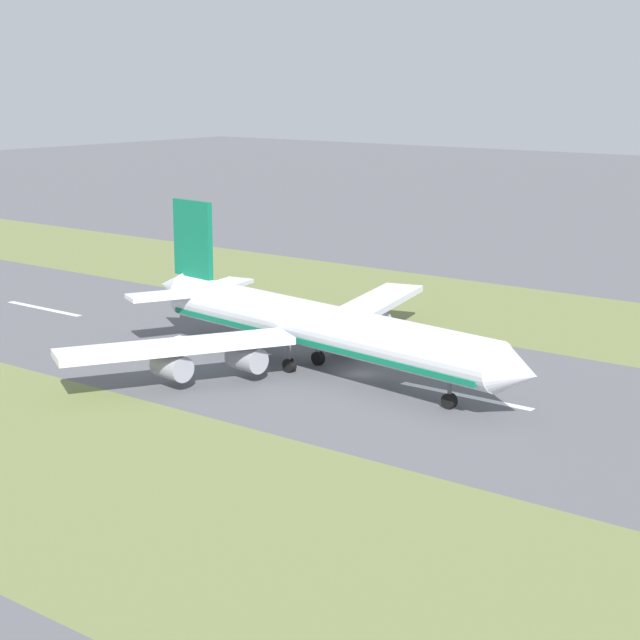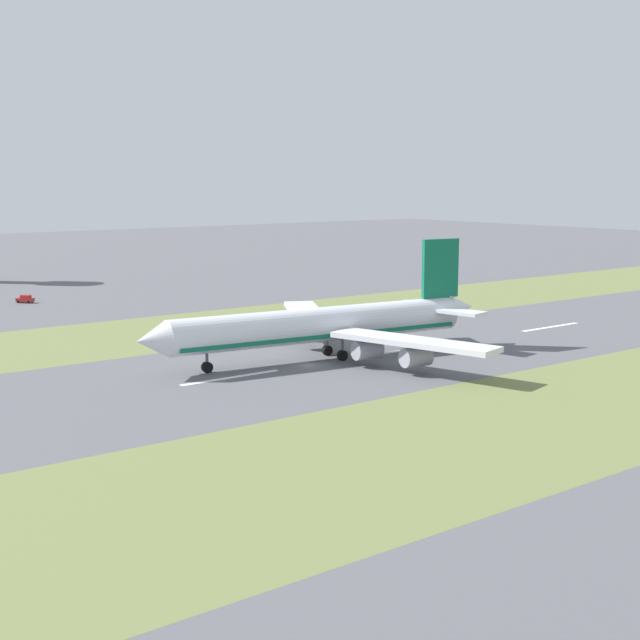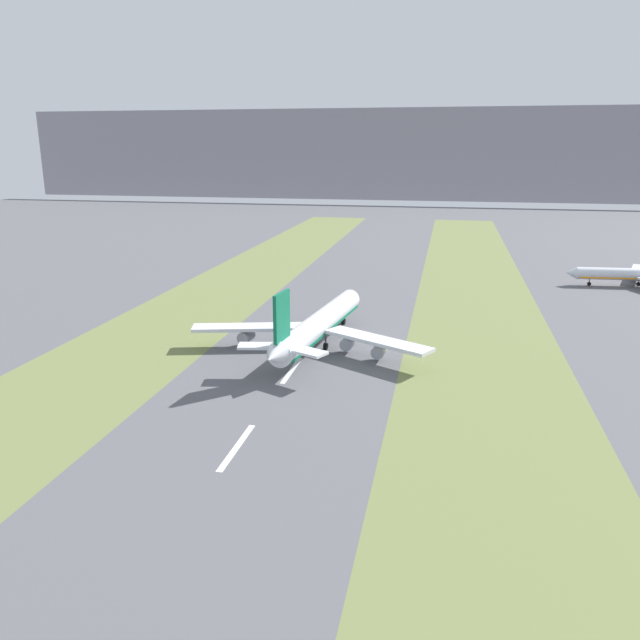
# 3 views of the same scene
# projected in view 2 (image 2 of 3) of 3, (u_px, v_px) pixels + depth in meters

# --- Properties ---
(ground_plane) EXTENTS (800.00, 800.00, 0.00)m
(ground_plane) POSITION_uv_depth(u_px,v_px,m) (309.00, 365.00, 150.83)
(ground_plane) COLOR #56565B
(grass_median_west) EXTENTS (40.00, 600.00, 0.01)m
(grass_median_west) POSITION_uv_depth(u_px,v_px,m) (517.00, 422.00, 115.63)
(grass_median_west) COLOR olive
(grass_median_west) RESTS_ON ground
(grass_median_east) EXTENTS (40.00, 600.00, 0.01)m
(grass_median_east) POSITION_uv_depth(u_px,v_px,m) (180.00, 330.00, 186.04)
(grass_median_east) COLOR olive
(grass_median_east) RESTS_ON ground
(centreline_dash_near) EXTENTS (1.20, 18.00, 0.01)m
(centreline_dash_near) POSITION_uv_depth(u_px,v_px,m) (550.00, 327.00, 189.68)
(centreline_dash_near) COLOR silver
(centreline_dash_near) RESTS_ON ground
(centreline_dash_mid) EXTENTS (1.20, 18.00, 0.01)m
(centreline_dash_mid) POSITION_uv_depth(u_px,v_px,m) (414.00, 349.00, 165.57)
(centreline_dash_mid) COLOR silver
(centreline_dash_mid) RESTS_ON ground
(centreline_dash_far) EXTENTS (1.20, 18.00, 0.01)m
(centreline_dash_far) POSITION_uv_depth(u_px,v_px,m) (231.00, 378.00, 141.46)
(centreline_dash_far) COLOR silver
(centreline_dash_far) RESTS_ON ground
(airplane_main_jet) EXTENTS (63.59, 67.14, 20.20)m
(airplane_main_jet) POSITION_uv_depth(u_px,v_px,m) (329.00, 325.00, 155.62)
(airplane_main_jet) COLOR silver
(airplane_main_jet) RESTS_ON ground
(apron_car) EXTENTS (4.54, 4.18, 2.03)m
(apron_car) POSITION_uv_depth(u_px,v_px,m) (25.00, 299.00, 226.41)
(apron_car) COLOR #B2231E
(apron_car) RESTS_ON ground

